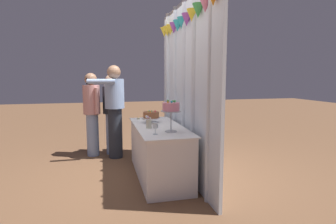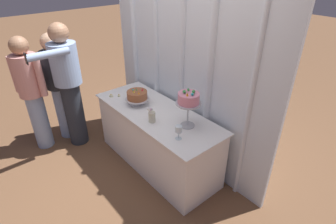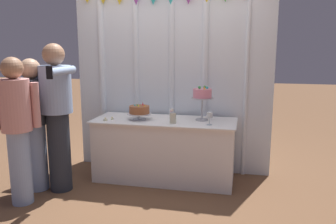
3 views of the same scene
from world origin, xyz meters
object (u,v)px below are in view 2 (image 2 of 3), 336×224
object	(u,v)px
cake_table	(157,138)
cake_display_nearright	(189,100)
guest_man_pink_jacket	(59,84)
guest_girl_blue_dress	(68,82)
tealight_near_left	(119,96)
cake_display_nearleft	(137,96)
wine_glass	(179,130)
guest_man_dark_suit	(31,90)
flower_vase	(152,116)
tealight_far_left	(111,96)

from	to	relation	value
cake_table	cake_display_nearright	size ratio (longest dim) A/B	4.12
cake_table	guest_man_pink_jacket	size ratio (longest dim) A/B	1.15
cake_table	guest_girl_blue_dress	distance (m)	1.35
cake_table	tealight_near_left	size ratio (longest dim) A/B	46.47
guest_girl_blue_dress	guest_man_pink_jacket	xyz separation A→B (m)	(-0.27, -0.04, -0.10)
cake_display_nearleft	wine_glass	xyz separation A→B (m)	(0.86, -0.10, -0.00)
guest_girl_blue_dress	guest_man_dark_suit	size ratio (longest dim) A/B	1.09
flower_vase	tealight_near_left	bearing A→B (deg)	176.63
wine_glass	tealight_far_left	bearing A→B (deg)	-177.70
cake_table	guest_man_pink_jacket	world-z (taller)	guest_man_pink_jacket
cake_display_nearright	flower_vase	distance (m)	0.46
guest_man_dark_suit	wine_glass	bearing A→B (deg)	23.68
wine_glass	guest_man_pink_jacket	world-z (taller)	guest_man_pink_jacket
cake_display_nearleft	guest_man_dark_suit	distance (m)	1.37
tealight_far_left	guest_man_dark_suit	xyz separation A→B (m)	(-0.64, -0.77, 0.08)
cake_table	tealight_near_left	world-z (taller)	tealight_near_left
guest_man_pink_jacket	flower_vase	bearing A→B (deg)	16.68
wine_glass	guest_girl_blue_dress	world-z (taller)	guest_girl_blue_dress
cake_table	cake_display_nearright	xyz separation A→B (m)	(0.45, 0.07, 0.68)
wine_glass	guest_man_pink_jacket	distance (m)	1.98
guest_girl_blue_dress	guest_man_pink_jacket	size ratio (longest dim) A/B	1.11
cake_table	guest_girl_blue_dress	world-z (taller)	guest_girl_blue_dress
guest_girl_blue_dress	cake_table	bearing A→B (deg)	27.83
cake_display_nearleft	cake_display_nearright	bearing A→B (deg)	9.88
guest_girl_blue_dress	cake_display_nearright	bearing A→B (deg)	22.92
cake_display_nearleft	guest_girl_blue_dress	distance (m)	0.95
cake_display_nearleft	guest_girl_blue_dress	xyz separation A→B (m)	(-0.80, -0.52, 0.05)
cake_display_nearright	guest_man_pink_jacket	world-z (taller)	guest_man_pink_jacket
cake_display_nearright	guest_man_pink_jacket	bearing A→B (deg)	-159.10
cake_display_nearleft	wine_glass	distance (m)	0.86
cake_display_nearright	wine_glass	size ratio (longest dim) A/B	2.84
cake_table	wine_glass	size ratio (longest dim) A/B	11.69
tealight_far_left	flower_vase	bearing A→B (deg)	2.63
flower_vase	guest_girl_blue_dress	size ratio (longest dim) A/B	0.11
cake_display_nearleft	guest_man_dark_suit	world-z (taller)	guest_man_dark_suit
tealight_far_left	cake_display_nearleft	bearing A→B (deg)	21.33
guest_man_pink_jacket	cake_display_nearleft	bearing A→B (deg)	27.79
tealight_far_left	tealight_near_left	xyz separation A→B (m)	(0.05, 0.08, -0.00)
guest_girl_blue_dress	guest_man_dark_suit	bearing A→B (deg)	-118.98
cake_display_nearleft	flower_vase	distance (m)	0.45
cake_table	cake_display_nearleft	size ratio (longest dim) A/B	5.93
cake_display_nearright	cake_display_nearleft	bearing A→B (deg)	-170.12
cake_display_nearleft	tealight_near_left	world-z (taller)	cake_display_nearleft
cake_display_nearright	tealight_far_left	size ratio (longest dim) A/B	8.15
wine_glass	cake_table	bearing A→B (deg)	164.46
tealight_near_left	guest_man_dark_suit	distance (m)	1.10
cake_table	cake_display_nearleft	bearing A→B (deg)	-169.33
tealight_near_left	guest_girl_blue_dress	xyz separation A→B (m)	(-0.47, -0.46, 0.15)
wine_glass	guest_man_dark_suit	bearing A→B (deg)	-156.32
cake_display_nearleft	tealight_far_left	xyz separation A→B (m)	(-0.38, -0.15, -0.10)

